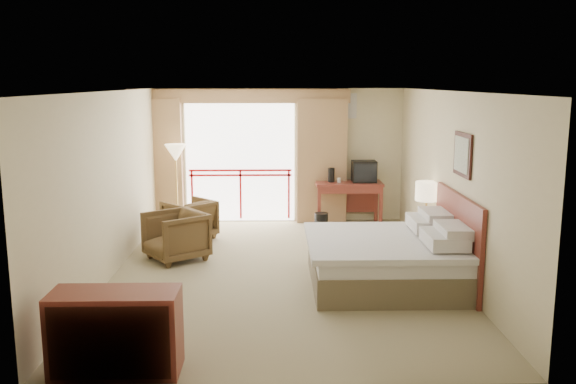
{
  "coord_description": "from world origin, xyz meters",
  "views": [
    {
      "loc": [
        -0.1,
        -8.83,
        2.84
      ],
      "look_at": [
        0.1,
        0.4,
        1.16
      ],
      "focal_mm": 38.0,
      "sensor_mm": 36.0,
      "label": 1
    }
  ],
  "objects_px": {
    "desk": "(348,191)",
    "wastebasket": "(321,221)",
    "bed": "(388,259)",
    "side_table": "(168,227)",
    "nightstand": "(426,240)",
    "dresser": "(116,332)",
    "tv": "(364,172)",
    "table_lamp": "(427,192)",
    "armchair_far": "(190,238)",
    "armchair_near": "(177,260)",
    "floor_lamp": "(176,156)"
  },
  "relations": [
    {
      "from": "armchair_far",
      "to": "armchair_near",
      "type": "bearing_deg",
      "value": 44.46
    },
    {
      "from": "desk",
      "to": "tv",
      "type": "bearing_deg",
      "value": -12.75
    },
    {
      "from": "bed",
      "to": "desk",
      "type": "xyz_separation_m",
      "value": [
        -0.12,
        3.74,
        0.3
      ]
    },
    {
      "from": "bed",
      "to": "side_table",
      "type": "relative_size",
      "value": 3.73
    },
    {
      "from": "armchair_far",
      "to": "armchair_near",
      "type": "distance_m",
      "value": 1.35
    },
    {
      "from": "desk",
      "to": "bed",
      "type": "bearing_deg",
      "value": -88.71
    },
    {
      "from": "floor_lamp",
      "to": "dresser",
      "type": "xyz_separation_m",
      "value": [
        0.35,
        -6.13,
        -0.99
      ]
    },
    {
      "from": "bed",
      "to": "wastebasket",
      "type": "relative_size",
      "value": 6.5
    },
    {
      "from": "armchair_far",
      "to": "floor_lamp",
      "type": "distance_m",
      "value": 1.72
    },
    {
      "from": "armchair_far",
      "to": "armchair_near",
      "type": "xyz_separation_m",
      "value": [
        -0.03,
        -1.35,
        0.0
      ]
    },
    {
      "from": "desk",
      "to": "armchair_near",
      "type": "height_order",
      "value": "desk"
    },
    {
      "from": "floor_lamp",
      "to": "tv",
      "type": "bearing_deg",
      "value": 1.85
    },
    {
      "from": "armchair_far",
      "to": "floor_lamp",
      "type": "bearing_deg",
      "value": -112.64
    },
    {
      "from": "bed",
      "to": "dresser",
      "type": "xyz_separation_m",
      "value": [
        -3.16,
        -2.57,
        0.04
      ]
    },
    {
      "from": "desk",
      "to": "dresser",
      "type": "height_order",
      "value": "desk"
    },
    {
      "from": "desk",
      "to": "armchair_far",
      "type": "xyz_separation_m",
      "value": [
        -3.03,
        -1.1,
        -0.67
      ]
    },
    {
      "from": "desk",
      "to": "floor_lamp",
      "type": "bearing_deg",
      "value": -177.49
    },
    {
      "from": "nightstand",
      "to": "armchair_far",
      "type": "bearing_deg",
      "value": 161.67
    },
    {
      "from": "desk",
      "to": "dresser",
      "type": "bearing_deg",
      "value": -116.29
    },
    {
      "from": "desk",
      "to": "armchair_far",
      "type": "relative_size",
      "value": 1.67
    },
    {
      "from": "tv",
      "to": "table_lamp",
      "type": "bearing_deg",
      "value": -77.66
    },
    {
      "from": "desk",
      "to": "nightstand",
      "type": "bearing_deg",
      "value": -67.6
    },
    {
      "from": "table_lamp",
      "to": "side_table",
      "type": "xyz_separation_m",
      "value": [
        -4.29,
        0.46,
        -0.68
      ]
    },
    {
      "from": "wastebasket",
      "to": "dresser",
      "type": "relative_size",
      "value": 0.26
    },
    {
      "from": "desk",
      "to": "wastebasket",
      "type": "relative_size",
      "value": 4.04
    },
    {
      "from": "table_lamp",
      "to": "side_table",
      "type": "distance_m",
      "value": 4.37
    },
    {
      "from": "table_lamp",
      "to": "wastebasket",
      "type": "distance_m",
      "value": 2.57
    },
    {
      "from": "dresser",
      "to": "tv",
      "type": "bearing_deg",
      "value": 66.58
    },
    {
      "from": "armchair_near",
      "to": "nightstand",
      "type": "bearing_deg",
      "value": 55.14
    },
    {
      "from": "nightstand",
      "to": "desk",
      "type": "bearing_deg",
      "value": 111.97
    },
    {
      "from": "nightstand",
      "to": "armchair_near",
      "type": "relative_size",
      "value": 0.64
    },
    {
      "from": "dresser",
      "to": "armchair_far",
      "type": "bearing_deg",
      "value": 94.63
    },
    {
      "from": "nightstand",
      "to": "wastebasket",
      "type": "bearing_deg",
      "value": 129.0
    },
    {
      "from": "armchair_far",
      "to": "dresser",
      "type": "relative_size",
      "value": 0.63
    },
    {
      "from": "table_lamp",
      "to": "armchair_far",
      "type": "distance_m",
      "value": 4.34
    },
    {
      "from": "bed",
      "to": "armchair_far",
      "type": "distance_m",
      "value": 4.13
    },
    {
      "from": "armchair_near",
      "to": "tv",
      "type": "bearing_deg",
      "value": 89.11
    },
    {
      "from": "tv",
      "to": "side_table",
      "type": "relative_size",
      "value": 0.83
    },
    {
      "from": "bed",
      "to": "side_table",
      "type": "bearing_deg",
      "value": 150.91
    },
    {
      "from": "bed",
      "to": "wastebasket",
      "type": "height_order",
      "value": "bed"
    },
    {
      "from": "wastebasket",
      "to": "side_table",
      "type": "distance_m",
      "value": 3.05
    },
    {
      "from": "desk",
      "to": "tv",
      "type": "relative_size",
      "value": 2.79
    },
    {
      "from": "desk",
      "to": "side_table",
      "type": "bearing_deg",
      "value": -151.33
    },
    {
      "from": "armchair_far",
      "to": "side_table",
      "type": "height_order",
      "value": "side_table"
    },
    {
      "from": "wastebasket",
      "to": "dresser",
      "type": "height_order",
      "value": "dresser"
    },
    {
      "from": "side_table",
      "to": "dresser",
      "type": "xyz_separation_m",
      "value": [
        0.25,
        -4.47,
        0.03
      ]
    },
    {
      "from": "tv",
      "to": "wastebasket",
      "type": "relative_size",
      "value": 1.45
    },
    {
      "from": "bed",
      "to": "table_lamp",
      "type": "distance_m",
      "value": 1.82
    },
    {
      "from": "table_lamp",
      "to": "wastebasket",
      "type": "xyz_separation_m",
      "value": [
        -1.57,
        1.82,
        -0.9
      ]
    },
    {
      "from": "wastebasket",
      "to": "side_table",
      "type": "bearing_deg",
      "value": -153.39
    }
  ]
}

